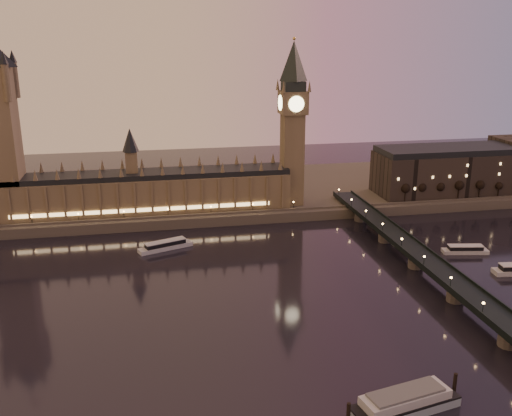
# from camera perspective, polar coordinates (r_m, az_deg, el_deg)

# --- Properties ---
(ground) EXTENTS (700.00, 700.00, 0.00)m
(ground) POSITION_cam_1_polar(r_m,az_deg,el_deg) (252.92, -1.64, -9.17)
(ground) COLOR black
(ground) RESTS_ON ground
(far_embankment) EXTENTS (560.00, 130.00, 6.00)m
(far_embankment) POSITION_cam_1_polar(r_m,az_deg,el_deg) (409.35, -1.26, 1.62)
(far_embankment) COLOR #423D35
(far_embankment) RESTS_ON ground
(palace_of_westminster) EXTENTS (180.00, 26.62, 52.00)m
(palace_of_westminster) POSITION_cam_1_polar(r_m,az_deg,el_deg) (356.64, -11.24, 2.08)
(palace_of_westminster) COLOR brown
(palace_of_westminster) RESTS_ON ground
(big_ben) EXTENTS (17.68, 17.68, 104.00)m
(big_ben) POSITION_cam_1_polar(r_m,az_deg,el_deg) (359.84, 3.70, 9.37)
(big_ben) COLOR brown
(big_ben) RESTS_ON ground
(westminster_bridge) EXTENTS (13.20, 260.00, 15.30)m
(westminster_bridge) POSITION_cam_1_polar(r_m,az_deg,el_deg) (278.87, 17.38, -6.16)
(westminster_bridge) COLOR black
(westminster_bridge) RESTS_ON ground
(city_block) EXTENTS (155.00, 45.00, 34.00)m
(city_block) POSITION_cam_1_polar(r_m,az_deg,el_deg) (432.91, 21.66, 3.89)
(city_block) COLOR black
(city_block) RESTS_ON ground
(bare_tree_0) EXTENTS (5.43, 5.43, 11.04)m
(bare_tree_0) POSITION_cam_1_polar(r_m,az_deg,el_deg) (382.90, 14.46, 1.73)
(bare_tree_0) COLOR black
(bare_tree_0) RESTS_ON ground
(bare_tree_1) EXTENTS (5.43, 5.43, 11.04)m
(bare_tree_1) POSITION_cam_1_polar(r_m,az_deg,el_deg) (388.84, 16.28, 1.82)
(bare_tree_1) COLOR black
(bare_tree_1) RESTS_ON ground
(bare_tree_2) EXTENTS (5.43, 5.43, 11.04)m
(bare_tree_2) POSITION_cam_1_polar(r_m,az_deg,el_deg) (395.15, 18.04, 1.90)
(bare_tree_2) COLOR black
(bare_tree_2) RESTS_ON ground
(bare_tree_3) EXTENTS (5.43, 5.43, 11.04)m
(bare_tree_3) POSITION_cam_1_polar(r_m,az_deg,el_deg) (401.83, 19.74, 1.97)
(bare_tree_3) COLOR black
(bare_tree_3) RESTS_ON ground
(bare_tree_4) EXTENTS (5.43, 5.43, 11.04)m
(bare_tree_4) POSITION_cam_1_polar(r_m,az_deg,el_deg) (408.85, 21.38, 2.04)
(bare_tree_4) COLOR black
(bare_tree_4) RESTS_ON ground
(bare_tree_5) EXTENTS (5.43, 5.43, 11.04)m
(bare_tree_5) POSITION_cam_1_polar(r_m,az_deg,el_deg) (416.19, 22.97, 2.11)
(bare_tree_5) COLOR black
(bare_tree_5) RESTS_ON ground
(cruise_boat_a) EXTENTS (30.04, 16.54, 4.75)m
(cruise_boat_a) POSITION_cam_1_polar(r_m,az_deg,el_deg) (312.50, -9.05, -3.72)
(cruise_boat_a) COLOR silver
(cruise_boat_a) RESTS_ON ground
(cruise_boat_b) EXTENTS (24.58, 10.08, 4.41)m
(cruise_boat_b) POSITION_cam_1_polar(r_m,az_deg,el_deg) (322.96, 20.19, -3.93)
(cruise_boat_b) COLOR silver
(cruise_boat_b) RESTS_ON ground
(moored_barge) EXTENTS (40.12, 16.96, 7.51)m
(moored_barge) POSITION_cam_1_polar(r_m,az_deg,el_deg) (190.68, 14.68, -18.25)
(moored_barge) COLOR #97ADC0
(moored_barge) RESTS_ON ground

